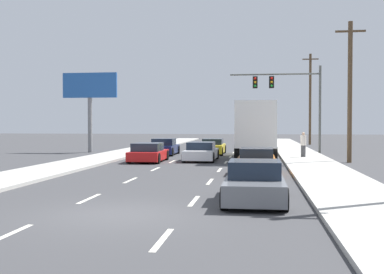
# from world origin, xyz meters

# --- Properties ---
(ground_plane) EXTENTS (140.00, 140.00, 0.00)m
(ground_plane) POSITION_xyz_m (0.00, 25.00, 0.00)
(ground_plane) COLOR #3D3D3F
(sidewalk_right) EXTENTS (3.11, 80.00, 0.14)m
(sidewalk_right) POSITION_xyz_m (6.80, 20.00, 0.07)
(sidewalk_right) COLOR #B2AFA8
(sidewalk_right) RESTS_ON ground_plane
(sidewalk_left) EXTENTS (3.11, 80.00, 0.14)m
(sidewalk_left) POSITION_xyz_m (-6.80, 20.00, 0.07)
(sidewalk_left) COLOR #B2AFA8
(sidewalk_left) RESTS_ON ground_plane
(lane_markings) EXTENTS (3.54, 57.00, 0.01)m
(lane_markings) POSITION_xyz_m (0.00, 19.97, 0.00)
(lane_markings) COLOR silver
(lane_markings) RESTS_ON ground_plane
(car_navy) EXTENTS (1.97, 4.12, 1.26)m
(car_navy) POSITION_xyz_m (-3.47, 23.77, 0.57)
(car_navy) COLOR #141E4C
(car_navy) RESTS_ON ground_plane
(car_red) EXTENTS (2.05, 4.12, 1.20)m
(car_red) POSITION_xyz_m (-3.15, 17.10, 0.56)
(car_red) COLOR red
(car_red) RESTS_ON ground_plane
(car_yellow) EXTENTS (1.82, 4.17, 1.22)m
(car_yellow) POSITION_xyz_m (0.19, 24.97, 0.56)
(car_yellow) COLOR yellow
(car_yellow) RESTS_ON ground_plane
(car_white) EXTENTS (1.99, 4.50, 1.21)m
(car_white) POSITION_xyz_m (0.03, 18.55, 0.56)
(car_white) COLOR white
(car_white) RESTS_ON ground_plane
(box_truck) EXTENTS (2.69, 8.64, 3.78)m
(box_truck) POSITION_xyz_m (3.53, 20.05, 2.17)
(box_truck) COLOR white
(box_truck) RESTS_ON ground_plane
(car_orange) EXTENTS (1.86, 4.17, 1.25)m
(car_orange) POSITION_xyz_m (3.61, 10.81, 0.58)
(car_orange) COLOR orange
(car_orange) RESTS_ON ground_plane
(car_gray) EXTENTS (1.88, 4.18, 1.27)m
(car_gray) POSITION_xyz_m (3.57, 2.61, 0.56)
(car_gray) COLOR slate
(car_gray) RESTS_ON ground_plane
(traffic_signal_mast) EXTENTS (7.39, 0.69, 7.10)m
(traffic_signal_mast) POSITION_xyz_m (5.68, 27.62, 5.19)
(traffic_signal_mast) COLOR #595B56
(traffic_signal_mast) RESTS_ON ground_plane
(utility_pole_mid) EXTENTS (1.80, 0.28, 8.65)m
(utility_pole_mid) POSITION_xyz_m (9.25, 18.18, 4.46)
(utility_pole_mid) COLOR brown
(utility_pole_mid) RESTS_ON ground_plane
(utility_pole_far) EXTENTS (1.80, 0.28, 10.28)m
(utility_pole_far) POSITION_xyz_m (9.54, 43.36, 5.28)
(utility_pole_far) COLOR brown
(utility_pole_far) RESTS_ON ground_plane
(roadside_billboard) EXTENTS (4.64, 0.36, 6.63)m
(roadside_billboard) POSITION_xyz_m (-10.22, 26.12, 4.82)
(roadside_billboard) COLOR slate
(roadside_billboard) RESTS_ON ground_plane
(pedestrian_near_corner) EXTENTS (0.38, 0.38, 1.69)m
(pedestrian_near_corner) POSITION_xyz_m (6.73, 20.88, 0.98)
(pedestrian_near_corner) COLOR #3F3F42
(pedestrian_near_corner) RESTS_ON sidewalk_right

